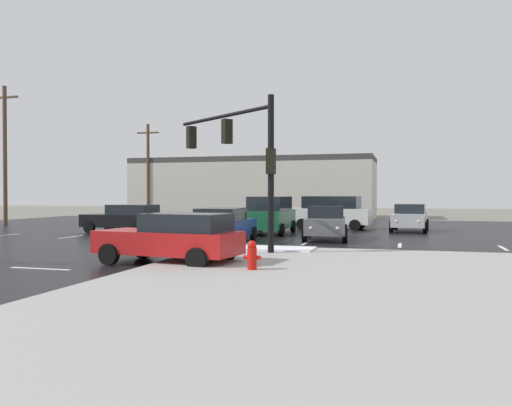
% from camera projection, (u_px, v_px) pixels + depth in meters
% --- Properties ---
extents(ground_plane, '(120.00, 120.00, 0.00)m').
position_uv_depth(ground_plane, '(181.00, 240.00, 24.86)').
color(ground_plane, slate).
extents(road_asphalt, '(44.00, 44.00, 0.02)m').
position_uv_depth(road_asphalt, '(181.00, 240.00, 24.86)').
color(road_asphalt, black).
rests_on(road_asphalt, ground_plane).
extents(sidewalk_corner, '(18.00, 18.00, 0.14)m').
position_uv_depth(sidewalk_corner, '(502.00, 305.00, 10.04)').
color(sidewalk_corner, '#9E9E99').
rests_on(sidewalk_corner, ground_plane).
extents(snow_strip_curbside, '(4.00, 1.60, 0.06)m').
position_uv_depth(snow_strip_curbside, '(260.00, 248.00, 19.64)').
color(snow_strip_curbside, white).
rests_on(snow_strip_curbside, sidewalk_corner).
extents(lane_markings, '(36.15, 36.15, 0.01)m').
position_uv_depth(lane_markings, '(194.00, 243.00, 23.20)').
color(lane_markings, silver).
rests_on(lane_markings, road_asphalt).
extents(traffic_signal_mast, '(5.03, 3.84, 5.52)m').
position_uv_depth(traffic_signal_mast, '(241.00, 149.00, 19.72)').
color(traffic_signal_mast, black).
rests_on(traffic_signal_mast, sidewalk_corner).
extents(fire_hydrant, '(0.48, 0.26, 0.79)m').
position_uv_depth(fire_hydrant, '(252.00, 255.00, 14.25)').
color(fire_hydrant, red).
rests_on(fire_hydrant, sidewalk_corner).
extents(strip_building_background, '(22.52, 8.00, 5.55)m').
position_uv_depth(strip_building_background, '(254.00, 188.00, 50.02)').
color(strip_building_background, beige).
rests_on(strip_building_background, ground_plane).
extents(sedan_black, '(4.64, 2.30, 1.58)m').
position_uv_depth(sedan_black, '(125.00, 218.00, 29.20)').
color(sedan_black, black).
rests_on(sedan_black, road_asphalt).
extents(sedan_blue, '(2.24, 4.62, 1.58)m').
position_uv_depth(sedan_blue, '(224.00, 225.00, 22.62)').
color(sedan_blue, navy).
rests_on(sedan_blue, road_asphalt).
extents(suv_white, '(4.97, 2.53, 2.03)m').
position_uv_depth(suv_white, '(332.00, 212.00, 32.45)').
color(suv_white, white).
rests_on(suv_white, road_asphalt).
extents(sedan_grey, '(2.42, 4.68, 1.58)m').
position_uv_depth(sedan_grey, '(326.00, 222.00, 25.19)').
color(sedan_grey, slate).
rests_on(sedan_grey, road_asphalt).
extents(sedan_red, '(4.68, 2.45, 1.58)m').
position_uv_depth(sedan_red, '(173.00, 237.00, 16.18)').
color(sedan_red, '#B21919').
rests_on(sedan_red, road_asphalt).
extents(suv_green, '(2.26, 4.88, 2.03)m').
position_uv_depth(suv_green, '(270.00, 214.00, 28.56)').
color(suv_green, '#195933').
rests_on(suv_green, road_asphalt).
extents(sedan_silver, '(2.26, 4.63, 1.58)m').
position_uv_depth(sedan_silver, '(410.00, 217.00, 30.74)').
color(sedan_silver, '#B7BABF').
rests_on(sedan_silver, road_asphalt).
extents(utility_pole_far, '(2.20, 0.28, 9.73)m').
position_uv_depth(utility_pole_far, '(5.00, 153.00, 36.69)').
color(utility_pole_far, brown).
rests_on(utility_pole_far, ground_plane).
extents(utility_pole_distant, '(2.20, 0.28, 8.65)m').
position_uv_depth(utility_pole_distant, '(148.00, 169.00, 48.56)').
color(utility_pole_distant, brown).
rests_on(utility_pole_distant, ground_plane).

